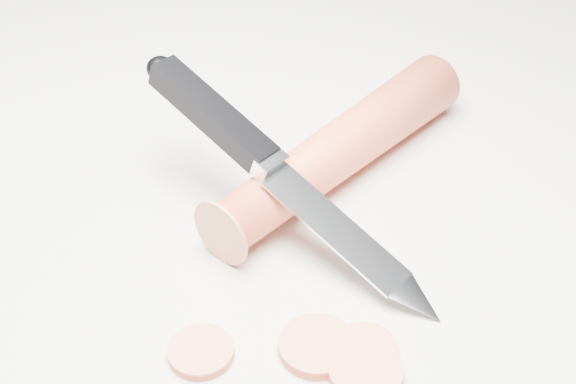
% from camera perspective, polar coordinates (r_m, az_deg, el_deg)
% --- Properties ---
extents(ground, '(2.40, 2.40, 0.00)m').
position_cam_1_polar(ground, '(0.46, -0.00, -5.00)').
color(ground, silver).
rests_on(ground, ground).
extents(carrot, '(0.12, 0.21, 0.04)m').
position_cam_1_polar(carrot, '(0.51, 3.81, 3.13)').
color(carrot, '#E44726').
rests_on(carrot, ground).
extents(carrot_slice_1, '(0.03, 0.03, 0.01)m').
position_cam_1_polar(carrot_slice_1, '(0.41, -6.22, -11.22)').
color(carrot_slice_1, '#DA714F').
rests_on(carrot_slice_1, ground).
extents(carrot_slice_2, '(0.04, 0.04, 0.01)m').
position_cam_1_polar(carrot_slice_2, '(0.40, 5.54, -12.55)').
color(carrot_slice_2, '#DA714F').
rests_on(carrot_slice_2, ground).
extents(carrot_slice_3, '(0.04, 0.04, 0.01)m').
position_cam_1_polar(carrot_slice_3, '(0.41, 2.09, -10.88)').
color(carrot_slice_3, '#DA714F').
rests_on(carrot_slice_3, ground).
extents(carrot_slice_4, '(0.03, 0.03, 0.01)m').
position_cam_1_polar(carrot_slice_4, '(0.41, 5.51, -11.07)').
color(carrot_slice_4, '#DA714F').
rests_on(carrot_slice_4, ground).
extents(kitchen_knife, '(0.21, 0.11, 0.08)m').
position_cam_1_polar(kitchen_knife, '(0.45, -0.12, 1.17)').
color(kitchen_knife, silver).
rests_on(kitchen_knife, ground).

